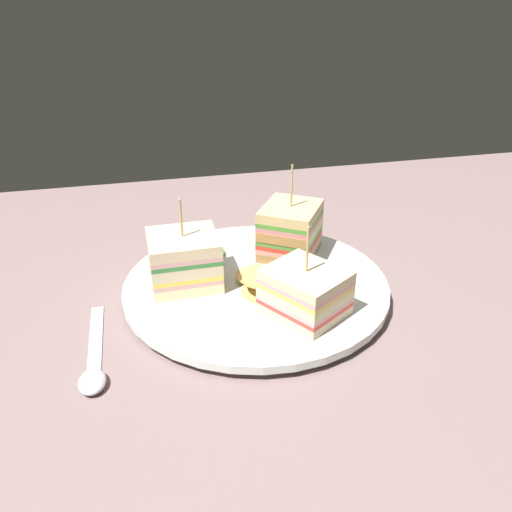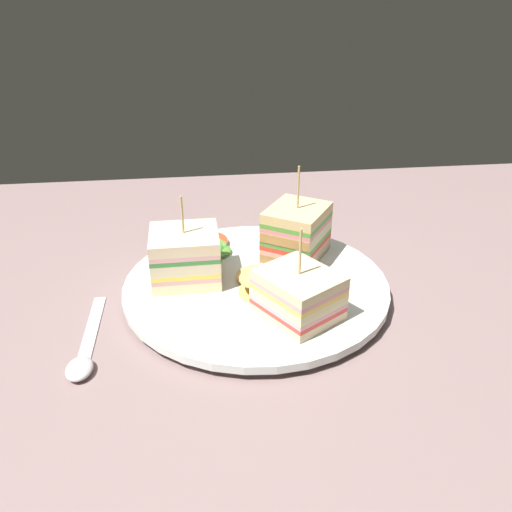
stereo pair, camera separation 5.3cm
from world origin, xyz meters
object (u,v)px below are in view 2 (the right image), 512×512
object	(u,v)px
plate	(256,286)
sandwich_wedge_1	(186,256)
sandwich_wedge_2	(298,294)
spoon	(84,355)
sandwich_wedge_0	(296,232)
chip_pile	(261,279)

from	to	relation	value
plate	sandwich_wedge_1	bearing A→B (deg)	-11.05
sandwich_wedge_1	sandwich_wedge_2	distance (cm)	13.26
plate	sandwich_wedge_2	bearing A→B (deg)	114.88
sandwich_wedge_2	spoon	bearing A→B (deg)	64.22
sandwich_wedge_0	sandwich_wedge_1	world-z (taller)	sandwich_wedge_0
sandwich_wedge_2	chip_pile	xyz separation A→B (cm)	(2.88, -4.97, -0.99)
plate	sandwich_wedge_2	world-z (taller)	sandwich_wedge_2
plate	chip_pile	xyz separation A→B (cm)	(-0.25, 1.77, 1.86)
sandwich_wedge_0	spoon	world-z (taller)	sandwich_wedge_0
sandwich_wedge_0	chip_pile	xyz separation A→B (cm)	(5.07, 6.99, -1.72)
plate	chip_pile	world-z (taller)	chip_pile
sandwich_wedge_2	spoon	distance (cm)	20.18
sandwich_wedge_0	spoon	bearing A→B (deg)	-23.29
plate	chip_pile	distance (cm)	2.58
sandwich_wedge_1	spoon	distance (cm)	14.51
sandwich_wedge_0	chip_pile	size ratio (longest dim) A/B	1.47
spoon	sandwich_wedge_0	bearing A→B (deg)	123.03
spoon	chip_pile	bearing A→B (deg)	113.27
plate	sandwich_wedge_2	xyz separation A→B (cm)	(-3.13, 6.75, 2.85)
sandwich_wedge_1	spoon	bearing A→B (deg)	-132.63
sandwich_wedge_0	sandwich_wedge_2	size ratio (longest dim) A/B	1.17
sandwich_wedge_2	plate	bearing A→B (deg)	-7.37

